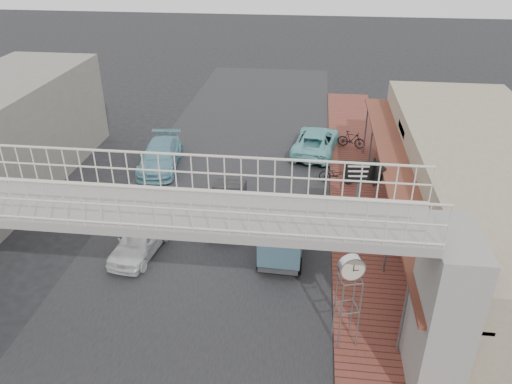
% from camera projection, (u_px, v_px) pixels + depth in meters
% --- Properties ---
extents(ground, '(120.00, 120.00, 0.00)m').
position_uv_depth(ground, '(197.00, 276.00, 18.60)').
color(ground, black).
rests_on(ground, ground).
extents(road_strip, '(10.00, 60.00, 0.01)m').
position_uv_depth(road_strip, '(197.00, 276.00, 18.60)').
color(road_strip, black).
rests_on(road_strip, ground).
extents(sidewalk, '(3.00, 40.00, 0.10)m').
position_uv_depth(sidewalk, '(368.00, 241.00, 20.52)').
color(sidewalk, brown).
rests_on(sidewalk, ground).
extents(shophouse_row, '(7.20, 18.00, 4.00)m').
position_uv_depth(shophouse_row, '(484.00, 194.00, 19.99)').
color(shophouse_row, gray).
rests_on(shophouse_row, ground).
extents(footbridge, '(16.40, 2.40, 6.34)m').
position_uv_depth(footbridge, '(158.00, 273.00, 13.60)').
color(footbridge, gray).
rests_on(footbridge, ground).
extents(white_hatchback, '(1.89, 3.72, 1.22)m').
position_uv_depth(white_hatchback, '(140.00, 239.00, 19.65)').
color(white_hatchback, silver).
rests_on(white_hatchback, ground).
extents(dark_sedan, '(1.62, 4.10, 1.33)m').
position_uv_depth(dark_sedan, '(227.00, 204.00, 21.96)').
color(dark_sedan, black).
rests_on(dark_sedan, ground).
extents(angkot_curb, '(2.88, 5.09, 1.34)m').
position_uv_depth(angkot_curb, '(316.00, 141.00, 28.28)').
color(angkot_curb, '#70C1C3').
rests_on(angkot_curb, ground).
extents(angkot_far, '(2.41, 4.87, 1.36)m').
position_uv_depth(angkot_far, '(160.00, 156.00, 26.52)').
color(angkot_far, '#659FB0').
rests_on(angkot_far, ground).
extents(angkot_van, '(1.78, 3.66, 1.77)m').
position_uv_depth(angkot_van, '(283.00, 229.00, 19.35)').
color(angkot_van, black).
rests_on(angkot_van, ground).
extents(motorcycle_near, '(1.84, 0.84, 0.93)m').
position_uv_depth(motorcycle_near, '(337.00, 174.00, 24.80)').
color(motorcycle_near, black).
rests_on(motorcycle_near, sidewalk).
extents(motorcycle_far, '(1.68, 0.94, 0.97)m').
position_uv_depth(motorcycle_far, '(351.00, 139.00, 28.75)').
color(motorcycle_far, black).
rests_on(motorcycle_far, sidewalk).
extents(street_clock, '(0.82, 0.75, 3.19)m').
position_uv_depth(street_clock, '(351.00, 272.00, 14.37)').
color(street_clock, '#59595B').
rests_on(street_clock, sidewalk).
extents(arrow_sign, '(1.94, 1.24, 3.30)m').
position_uv_depth(arrow_sign, '(380.00, 173.00, 19.95)').
color(arrow_sign, '#59595B').
rests_on(arrow_sign, sidewalk).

